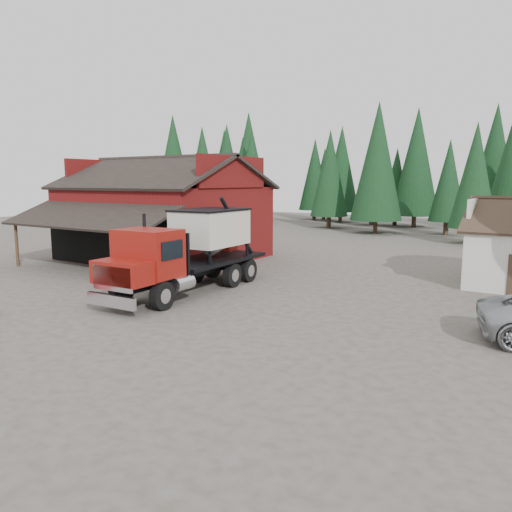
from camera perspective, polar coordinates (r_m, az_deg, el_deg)
The scene contains 7 objects.
ground at distance 21.84m, azimuth -7.17°, elevation -5.89°, with size 120.00×120.00×0.00m, color #49433A.
red_barn at distance 35.98m, azimuth -10.54°, elevation 4.08°, with size 12.80×13.63×7.18m.
conifer_backdrop at distance 59.97m, azimuth 19.62°, elevation 2.90°, with size 76.00×16.00×16.00m, color black, non-canonical shape.
near_pine_a at distance 56.76m, azimuth -6.11°, elevation 9.51°, with size 4.40×4.40×11.40m.
near_pine_b at distance 46.77m, azimuth 23.74°, elevation 8.43°, with size 3.96×3.96×10.40m.
near_pine_d at distance 53.20m, azimuth 13.72°, elevation 10.47°, with size 5.28×5.28×13.40m.
feed_truck at distance 24.57m, azimuth -7.61°, elevation 0.87°, with size 3.35×10.37×4.64m.
Camera 1 is at (13.68, -16.14, 5.44)m, focal length 35.00 mm.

